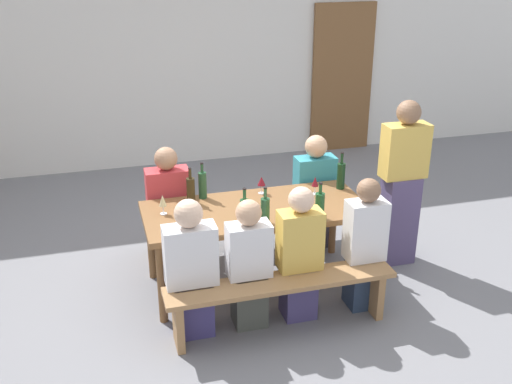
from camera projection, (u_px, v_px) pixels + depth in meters
name	position (u px, v px, depth m)	size (l,w,h in m)	color
ground_plane	(256.00, 283.00, 5.50)	(24.00, 24.00, 0.00)	slate
back_wall	(185.00, 45.00, 7.97)	(14.00, 0.20, 3.20)	silver
wooden_door	(342.00, 79.00, 8.62)	(0.90, 0.06, 2.10)	brown
tasting_table	(256.00, 216.00, 5.24)	(1.93, 0.85, 0.75)	brown
bench_near	(281.00, 291.00, 4.73)	(1.83, 0.30, 0.45)	#9E7247
bench_far	(236.00, 216.00, 6.01)	(1.83, 0.30, 0.45)	#9E7247
wine_bottle_0	(341.00, 175.00, 5.57)	(0.08, 0.08, 0.36)	#143319
wine_bottle_1	(191.00, 189.00, 5.29)	(0.07, 0.07, 0.32)	#332814
wine_bottle_2	(265.00, 210.00, 4.90)	(0.07, 0.07, 0.31)	#234C2D
wine_bottle_3	(245.00, 211.00, 4.88)	(0.08, 0.08, 0.31)	#194723
wine_bottle_4	(320.00, 205.00, 4.98)	(0.08, 0.08, 0.32)	#194723
wine_bottle_5	(203.00, 185.00, 5.37)	(0.07, 0.07, 0.34)	#234C2D
wine_glass_0	(261.00, 182.00, 5.47)	(0.07, 0.07, 0.16)	silver
wine_glass_1	(163.00, 201.00, 5.05)	(0.07, 0.07, 0.17)	silver
wine_glass_2	(315.00, 182.00, 5.45)	(0.06, 0.06, 0.17)	silver
wine_glass_3	(191.00, 212.00, 4.88)	(0.06, 0.06, 0.16)	silver
seated_guest_near_0	(191.00, 272.00, 4.62)	(0.40, 0.24, 1.15)	#3F3972
seated_guest_near_1	(249.00, 266.00, 4.74)	(0.34, 0.24, 1.09)	#464941
seated_guest_near_2	(299.00, 256.00, 4.83)	(0.35, 0.24, 1.15)	#433A6B
seated_guest_near_3	(364.00, 247.00, 4.97)	(0.32, 0.24, 1.16)	#273750
seated_guest_far_0	(169.00, 210.00, 5.62)	(0.40, 0.24, 1.18)	#4D3335
seated_guest_far_1	(314.00, 194.00, 5.99)	(0.39, 0.24, 1.17)	#444350
standing_host	(401.00, 186.00, 5.61)	(0.41, 0.24, 1.59)	#52456D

